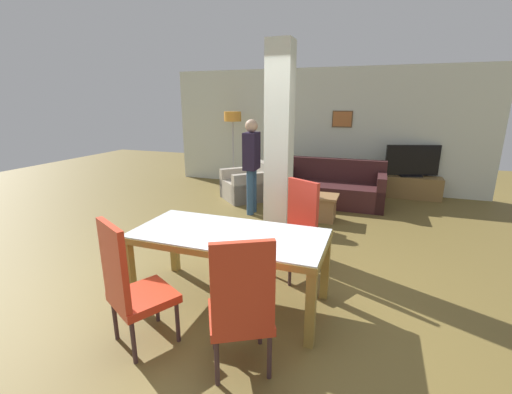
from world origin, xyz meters
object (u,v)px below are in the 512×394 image
object	(u,v)px
dining_chair_far_right	(296,227)
tv_screen	(412,161)
dining_table	(229,246)
floor_lamp	(233,123)
sofa	(332,189)
tv_stand	(409,187)
bottle	(312,191)
coffee_table	(315,206)
dining_chair_near_right	(241,306)
dining_chair_near_left	(131,285)
armchair	(247,186)
standing_person	(252,161)

from	to	relation	value
dining_chair_far_right	tv_screen	bearing A→B (deg)	-81.41
dining_table	floor_lamp	size ratio (longest dim) A/B	1.08
floor_lamp	dining_chair_far_right	bearing A→B (deg)	-57.48
sofa	tv_stand	xyz separation A→B (m)	(1.48, 0.99, -0.07)
dining_chair_far_right	bottle	xyz separation A→B (m)	(-0.17, 1.88, -0.04)
coffee_table	tv_stand	size ratio (longest dim) A/B	0.61
tv_stand	coffee_table	bearing A→B (deg)	-128.48
coffee_table	dining_table	bearing A→B (deg)	-97.15
coffee_table	bottle	bearing A→B (deg)	-114.58
dining_chair_near_right	tv_screen	size ratio (longest dim) A/B	1.05
dining_chair_near_left	sofa	world-z (taller)	dining_chair_near_left
dining_chair_near_left	dining_chair_near_right	size ratio (longest dim) A/B	1.00
armchair	tv_screen	size ratio (longest dim) A/B	1.10
armchair	tv_stand	bearing A→B (deg)	-114.81
dining_table	tv_screen	size ratio (longest dim) A/B	1.78
dining_chair_near_right	armchair	distance (m)	4.80
floor_lamp	coffee_table	bearing A→B (deg)	-38.22
floor_lamp	dining_chair_near_right	bearing A→B (deg)	-66.18
dining_chair_near_left	armchair	size ratio (longest dim) A/B	0.95
dining_chair_far_right	standing_person	xyz separation A→B (m)	(-1.26, 1.93, 0.40)
bottle	coffee_table	bearing A→B (deg)	65.42
sofa	coffee_table	world-z (taller)	sofa
tv_screen	floor_lamp	distance (m)	4.01
dining_table	tv_stand	xyz separation A→B (m)	(1.98, 4.88, -0.38)
bottle	standing_person	bearing A→B (deg)	177.15
dining_table	bottle	distance (m)	2.74
armchair	standing_person	world-z (taller)	standing_person
coffee_table	floor_lamp	bearing A→B (deg)	141.78
sofa	standing_person	xyz separation A→B (m)	(-1.30, -1.12, 0.68)
tv_stand	tv_screen	bearing A→B (deg)	180.00
bottle	dining_chair_near_left	bearing A→B (deg)	-102.17
dining_chair_far_right	tv_stand	xyz separation A→B (m)	(1.51, 4.04, -0.34)
dining_chair_near_right	coffee_table	world-z (taller)	dining_chair_near_right
tv_screen	dining_chair_near_right	bearing A→B (deg)	58.30
dining_chair_near_left	bottle	distance (m)	3.67
dining_chair_near_right	tv_stand	bearing A→B (deg)	46.07
dining_chair_far_right	dining_chair_near_right	size ratio (longest dim) A/B	1.00
dining_chair_near_left	dining_chair_far_right	world-z (taller)	same
sofa	dining_chair_near_left	bearing A→B (deg)	78.43
armchair	bottle	world-z (taller)	armchair
armchair	standing_person	xyz separation A→B (m)	(0.42, -0.87, 0.69)
armchair	bottle	bearing A→B (deg)	-167.30
armchair	tv_stand	world-z (taller)	armchair
tv_stand	dining_chair_near_right	bearing A→B (deg)	-104.81
dining_table	tv_screen	distance (m)	5.27
tv_stand	dining_table	bearing A→B (deg)	-112.13
sofa	floor_lamp	bearing A→B (deg)	-17.17
sofa	armchair	bearing A→B (deg)	8.25
dining_chair_near_left	coffee_table	distance (m)	3.81
dining_chair_far_right	coffee_table	world-z (taller)	dining_chair_far_right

